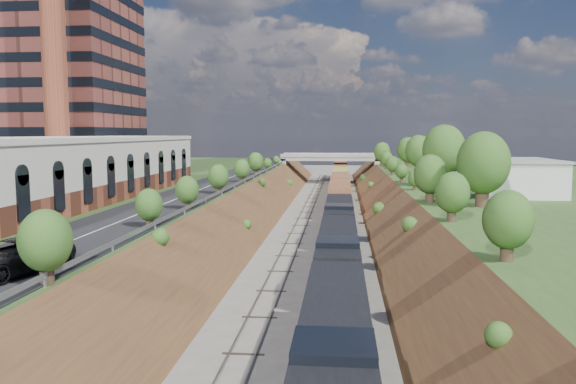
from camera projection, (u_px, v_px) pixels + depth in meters
name	position (u px, v px, depth m)	size (l,w,h in m)	color
platform_left	(94.00, 202.00, 81.50)	(44.00, 180.00, 5.00)	#2F5221
platform_right	(567.00, 207.00, 75.25)	(44.00, 180.00, 5.00)	#2F5221
embankment_left	(243.00, 221.00, 79.68)	(7.07, 180.00, 7.07)	brown
embankment_right	(400.00, 223.00, 77.60)	(7.07, 180.00, 7.07)	brown
rail_left_track	(302.00, 221.00, 78.87)	(1.58, 180.00, 0.18)	gray
rail_right_track	(339.00, 222.00, 78.38)	(1.58, 180.00, 0.18)	gray
road	(212.00, 185.00, 79.57)	(8.00, 180.00, 0.10)	black
guardrail	(240.00, 182.00, 78.94)	(0.10, 171.00, 0.70)	#99999E
commercial_building	(46.00, 171.00, 58.61)	(14.30, 62.30, 7.00)	brown
highrise_tower	(54.00, 7.00, 91.24)	(22.00, 22.00, 53.90)	brown
smokestack	(53.00, 39.00, 75.47)	(3.20, 3.20, 40.00)	brown
overpass	(330.00, 163.00, 139.50)	(24.50, 8.30, 7.40)	gray
white_building_near	(513.00, 178.00, 67.76)	(9.00, 12.00, 4.00)	silver
white_building_far	(468.00, 168.00, 89.61)	(8.00, 10.00, 3.60)	silver
tree_right_large	(483.00, 163.00, 56.25)	(5.25, 5.25, 7.61)	#473323
tree_left_crest	(132.00, 210.00, 39.42)	(2.45, 2.45, 3.55)	#473323
freight_train	(340.00, 192.00, 92.66)	(3.25, 147.86, 4.80)	black
suv	(13.00, 257.00, 29.18)	(2.97, 6.45, 1.79)	black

